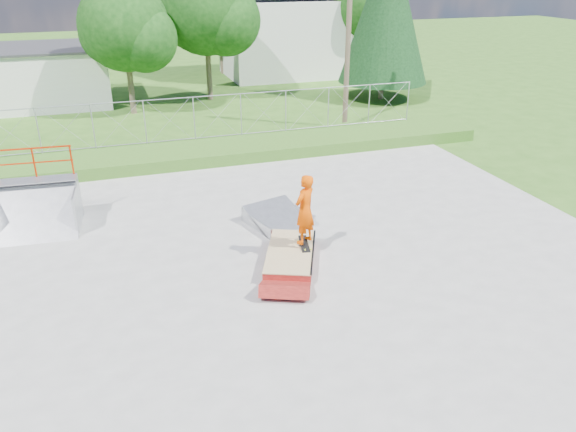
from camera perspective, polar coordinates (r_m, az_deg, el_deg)
name	(u,v)px	position (r m, az deg, el deg)	size (l,w,h in m)	color
ground	(266,267)	(14.81, -2.21, -5.19)	(120.00, 120.00, 0.00)	#2F5A19
concrete_pad	(266,266)	(14.80, -2.21, -5.12)	(20.00, 16.00, 0.04)	gray
grass_berm	(200,152)	(23.27, -8.90, 6.45)	(24.00, 3.00, 0.50)	#2F5A19
grind_box	(290,257)	(14.90, 0.25, -4.15)	(2.09, 2.77, 0.37)	maroon
quarter_pipe	(33,196)	(17.81, -24.45, 1.90)	(2.31, 1.95, 2.31)	#9D9EA4
flat_bank_ramp	(278,217)	(17.00, -0.98, -0.15)	(1.61, 1.71, 0.49)	#9D9EA4
skateboard	(304,244)	(15.04, 1.67, -2.89)	(0.22, 0.80, 0.02)	black
skater	(305,212)	(14.63, 1.71, 0.41)	(0.69, 0.45, 1.89)	#E14800
chain_link_fence	(194,118)	(23.90, -9.51, 9.76)	(20.00, 0.06, 1.80)	#9B9EA4
utility_building_flat	(13,78)	(35.16, -26.14, 12.49)	(10.00, 6.00, 3.00)	silver
gable_house	(284,18)	(40.53, -0.39, 19.49)	(8.40, 6.08, 8.94)	silver
utility_pole	(348,41)	(26.97, 6.12, 17.23)	(0.24, 0.24, 8.00)	#4F3F32
tree_left_near	(130,30)	(30.43, -15.77, 17.76)	(4.76, 4.48, 6.65)	#4F3F32
tree_center	(211,11)	(32.90, -7.80, 19.91)	(5.44, 5.12, 7.60)	#4F3F32
tree_right_far	(369,7)	(40.44, 8.22, 20.26)	(5.10, 4.80, 7.12)	#4F3F32
tree_back_mid	(224,20)	(41.35, -6.53, 19.16)	(4.08, 3.84, 5.70)	#4F3F32
conifer_tree	(387,7)	(33.32, 10.00, 20.18)	(5.04, 5.04, 9.10)	#4F3F32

